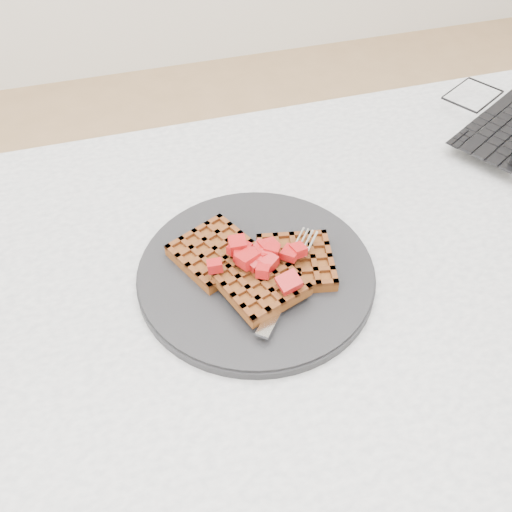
{
  "coord_description": "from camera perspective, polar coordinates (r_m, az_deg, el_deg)",
  "views": [
    {
      "loc": [
        -0.25,
        -0.44,
        1.31
      ],
      "look_at": [
        -0.11,
        0.03,
        0.79
      ],
      "focal_mm": 40.0,
      "sensor_mm": 36.0,
      "label": 1
    }
  ],
  "objects": [
    {
      "name": "table",
      "position": [
        0.84,
        7.73,
        -7.04
      ],
      "size": [
        1.2,
        0.8,
        0.75
      ],
      "color": "silver",
      "rests_on": "ground"
    },
    {
      "name": "ground",
      "position": [
        1.4,
        4.97,
        -22.57
      ],
      "size": [
        4.0,
        4.0,
        0.0
      ],
      "primitive_type": "plane",
      "color": "tan",
      "rests_on": "ground"
    },
    {
      "name": "waffles",
      "position": [
        0.72,
        0.1,
        -0.9
      ],
      "size": [
        0.21,
        0.19,
        0.03
      ],
      "color": "brown",
      "rests_on": "plate"
    },
    {
      "name": "strawberry_pile",
      "position": [
        0.7,
        0.0,
        0.78
      ],
      "size": [
        0.15,
        0.15,
        0.02
      ],
      "primitive_type": null,
      "color": "#8D0004",
      "rests_on": "waffles"
    },
    {
      "name": "fork",
      "position": [
        0.71,
        3.5,
        -2.31
      ],
      "size": [
        0.13,
        0.16,
        0.02
      ],
      "primitive_type": null,
      "rotation": [
        0.0,
        0.0,
        -0.68
      ],
      "color": "silver",
      "rests_on": "plate"
    },
    {
      "name": "plate",
      "position": [
        0.73,
        0.0,
        -1.71
      ],
      "size": [
        0.31,
        0.31,
        0.02
      ],
      "primitive_type": "cylinder",
      "color": "black",
      "rests_on": "table"
    }
  ]
}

